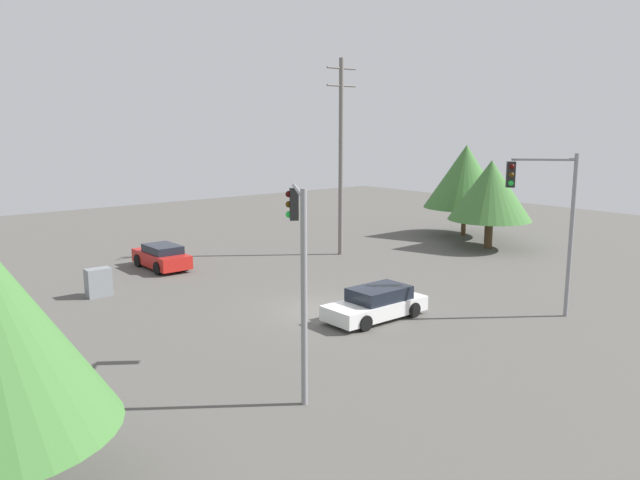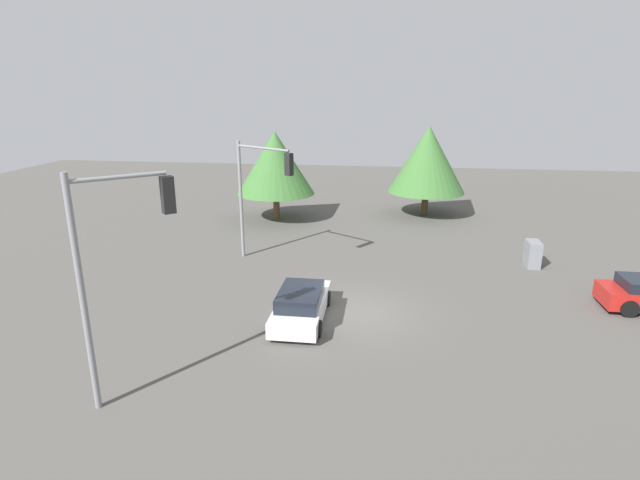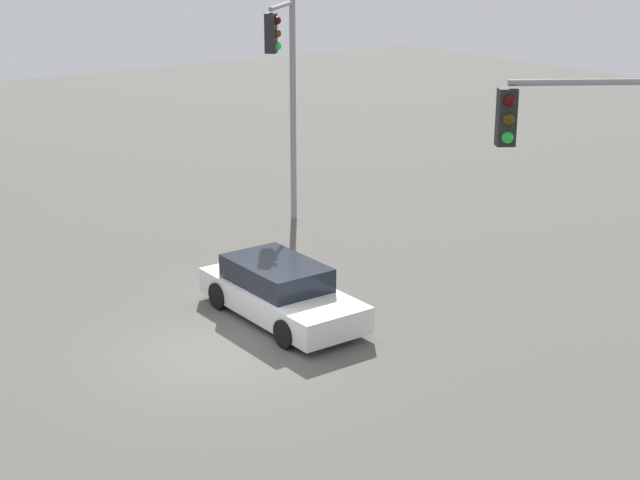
{
  "view_description": "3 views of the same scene",
  "coord_description": "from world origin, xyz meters",
  "px_view_note": "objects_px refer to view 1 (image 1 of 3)",
  "views": [
    {
      "loc": [
        -16.72,
        -19.77,
        7.89
      ],
      "look_at": [
        -1.45,
        -1.2,
        3.45
      ],
      "focal_mm": 35.0,
      "sensor_mm": 36.0,
      "label": 1
    },
    {
      "loc": [
        18.52,
        1.05,
        8.77
      ],
      "look_at": [
        -1.78,
        -1.71,
        2.51
      ],
      "focal_mm": 28.0,
      "sensor_mm": 36.0,
      "label": 2
    },
    {
      "loc": [
        -16.68,
        9.56,
        8.67
      ],
      "look_at": [
        -2.14,
        -1.07,
        2.85
      ],
      "focal_mm": 55.0,
      "sensor_mm": 36.0,
      "label": 3
    }
  ],
  "objects_px": {
    "traffic_signal_cross": "(548,208)",
    "sedan_white": "(376,304)",
    "traffic_signal_main": "(299,249)",
    "electrical_cabinet": "(98,282)",
    "sedan_red": "(162,257)"
  },
  "relations": [
    {
      "from": "traffic_signal_main",
      "to": "traffic_signal_cross",
      "type": "distance_m",
      "value": 12.21
    },
    {
      "from": "sedan_red",
      "to": "sedan_white",
      "type": "height_order",
      "value": "sedan_red"
    },
    {
      "from": "traffic_signal_cross",
      "to": "sedan_white",
      "type": "bearing_deg",
      "value": 12.13
    },
    {
      "from": "traffic_signal_cross",
      "to": "electrical_cabinet",
      "type": "bearing_deg",
      "value": -0.21
    },
    {
      "from": "traffic_signal_main",
      "to": "electrical_cabinet",
      "type": "relative_size",
      "value": 4.64
    },
    {
      "from": "sedan_red",
      "to": "traffic_signal_cross",
      "type": "xyz_separation_m",
      "value": [
        8.51,
        -18.23,
        3.87
      ]
    },
    {
      "from": "sedan_white",
      "to": "electrical_cabinet",
      "type": "bearing_deg",
      "value": 35.56
    },
    {
      "from": "sedan_red",
      "to": "electrical_cabinet",
      "type": "bearing_deg",
      "value": -144.13
    },
    {
      "from": "sedan_white",
      "to": "sedan_red",
      "type": "bearing_deg",
      "value": 11.19
    },
    {
      "from": "sedan_red",
      "to": "sedan_white",
      "type": "bearing_deg",
      "value": -78.81
    },
    {
      "from": "electrical_cabinet",
      "to": "traffic_signal_main",
      "type": "bearing_deg",
      "value": -85.21
    },
    {
      "from": "traffic_signal_main",
      "to": "traffic_signal_cross",
      "type": "height_order",
      "value": "traffic_signal_cross"
    },
    {
      "from": "sedan_white",
      "to": "electrical_cabinet",
      "type": "relative_size",
      "value": 3.35
    },
    {
      "from": "sedan_red",
      "to": "electrical_cabinet",
      "type": "relative_size",
      "value": 3.05
    },
    {
      "from": "sedan_red",
      "to": "electrical_cabinet",
      "type": "distance_m",
      "value": 5.95
    }
  ]
}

